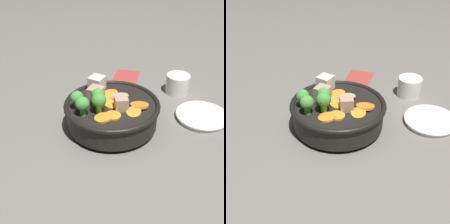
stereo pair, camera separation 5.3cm
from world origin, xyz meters
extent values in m
plane|color=slate|center=(0.00, 0.00, 0.00)|extent=(3.00, 3.00, 0.00)
cylinder|color=black|center=(0.00, 0.00, 0.01)|extent=(0.12, 0.12, 0.01)
cylinder|color=black|center=(0.00, 0.00, 0.04)|extent=(0.22, 0.22, 0.05)
torus|color=black|center=(0.00, 0.00, 0.06)|extent=(0.23, 0.23, 0.01)
cylinder|color=brown|center=(0.00, 0.00, 0.05)|extent=(0.20, 0.20, 0.03)
cylinder|color=orange|center=(0.00, 0.00, 0.07)|extent=(0.04, 0.04, 0.01)
cylinder|color=orange|center=(0.04, 0.03, 0.07)|extent=(0.04, 0.04, 0.01)
cylinder|color=orange|center=(0.01, 0.06, 0.07)|extent=(0.04, 0.04, 0.01)
cylinder|color=orange|center=(0.06, 0.01, 0.07)|extent=(0.05, 0.05, 0.01)
cylinder|color=orange|center=(-0.02, 0.06, 0.07)|extent=(0.06, 0.06, 0.02)
cylinder|color=orange|center=(-0.03, -0.02, 0.07)|extent=(0.06, 0.06, 0.02)
cylinder|color=#59B84C|center=(0.05, -0.06, 0.07)|extent=(0.01, 0.01, 0.02)
sphere|color=#47933D|center=(0.05, -0.06, 0.09)|extent=(0.03, 0.03, 0.03)
cylinder|color=#59B84C|center=(0.02, -0.03, 0.07)|extent=(0.01, 0.01, 0.02)
sphere|color=#47933D|center=(0.02, -0.03, 0.09)|extent=(0.03, 0.03, 0.03)
cylinder|color=#59B84C|center=(0.07, -0.04, 0.07)|extent=(0.01, 0.01, 0.02)
sphere|color=#47933D|center=(0.07, -0.04, 0.09)|extent=(0.03, 0.03, 0.03)
cylinder|color=#59B84C|center=(0.04, -0.01, 0.07)|extent=(0.02, 0.02, 0.02)
sphere|color=#47933D|center=(0.04, -0.01, 0.10)|extent=(0.03, 0.03, 0.03)
cube|color=tan|center=(0.01, 0.03, 0.08)|extent=(0.04, 0.04, 0.03)
cube|color=silver|center=(-0.05, -0.07, 0.08)|extent=(0.04, 0.04, 0.04)
cube|color=tan|center=(0.00, -0.04, 0.08)|extent=(0.04, 0.04, 0.03)
ellipsoid|color=#EA9E84|center=(-0.03, 0.01, 0.07)|extent=(0.05, 0.05, 0.02)
cylinder|color=white|center=(-0.14, 0.19, 0.01)|extent=(0.13, 0.13, 0.01)
torus|color=white|center=(-0.14, 0.19, 0.01)|extent=(0.14, 0.14, 0.01)
cylinder|color=white|center=(-0.24, 0.09, 0.03)|extent=(0.07, 0.07, 0.05)
cylinder|color=brown|center=(-0.24, 0.09, 0.04)|extent=(0.06, 0.06, 0.00)
cube|color=#A33833|center=(-0.25, -0.08, 0.00)|extent=(0.13, 0.10, 0.00)
camera|label=1|loc=(0.56, 0.29, 0.46)|focal=50.00mm
camera|label=2|loc=(0.53, 0.34, 0.46)|focal=50.00mm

